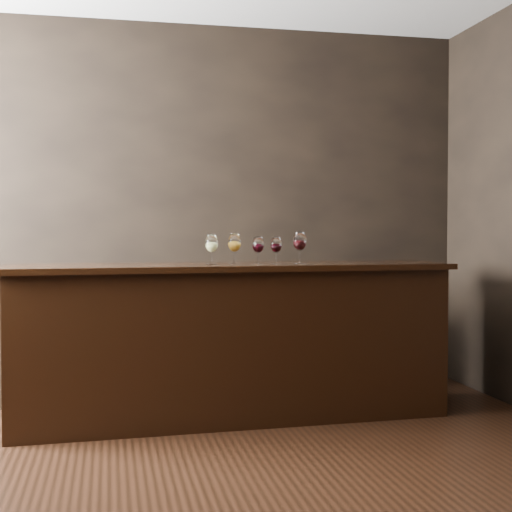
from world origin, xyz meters
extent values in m
plane|color=black|center=(0.00, 0.00, 0.00)|extent=(5.00, 5.00, 0.00)
cube|color=black|center=(0.00, 2.25, 1.40)|extent=(5.00, 0.02, 2.80)
cube|color=black|center=(0.00, -2.25, 1.40)|extent=(5.00, 0.02, 2.80)
cube|color=black|center=(0.52, 1.32, 0.49)|extent=(2.79, 0.71, 0.97)
cube|color=black|center=(0.52, 1.32, 0.99)|extent=(2.89, 0.77, 0.04)
cube|color=black|center=(-0.14, 2.03, 0.47)|extent=(2.63, 0.40, 0.95)
cylinder|color=white|center=(0.39, 1.28, 1.01)|extent=(0.07, 0.07, 0.00)
cylinder|color=white|center=(0.39, 1.28, 1.05)|extent=(0.01, 0.01, 0.07)
ellipsoid|color=white|center=(0.39, 1.28, 1.14)|extent=(0.08, 0.08, 0.12)
cylinder|color=white|center=(0.39, 1.28, 1.19)|extent=(0.06, 0.06, 0.01)
ellipsoid|color=#E3E586|center=(0.39, 1.28, 1.12)|extent=(0.07, 0.07, 0.05)
cylinder|color=white|center=(0.54, 1.30, 1.01)|extent=(0.07, 0.07, 0.00)
cylinder|color=white|center=(0.54, 1.30, 1.05)|extent=(0.01, 0.01, 0.08)
ellipsoid|color=white|center=(0.54, 1.30, 1.15)|extent=(0.08, 0.08, 0.12)
cylinder|color=white|center=(0.54, 1.30, 1.20)|extent=(0.06, 0.06, 0.01)
ellipsoid|color=#C68A20|center=(0.54, 1.30, 1.13)|extent=(0.07, 0.07, 0.05)
cylinder|color=white|center=(0.69, 1.29, 1.01)|extent=(0.06, 0.06, 0.00)
cylinder|color=white|center=(0.69, 1.29, 1.04)|extent=(0.01, 0.01, 0.07)
ellipsoid|color=white|center=(0.69, 1.29, 1.13)|extent=(0.08, 0.08, 0.11)
cylinder|color=white|center=(0.69, 1.29, 1.18)|extent=(0.06, 0.06, 0.01)
ellipsoid|color=black|center=(0.69, 1.29, 1.11)|extent=(0.06, 0.06, 0.05)
cylinder|color=white|center=(0.82, 1.34, 1.01)|extent=(0.06, 0.06, 0.00)
cylinder|color=white|center=(0.82, 1.34, 1.04)|extent=(0.01, 0.01, 0.07)
ellipsoid|color=white|center=(0.82, 1.34, 1.13)|extent=(0.08, 0.08, 0.11)
cylinder|color=white|center=(0.82, 1.34, 1.18)|extent=(0.06, 0.06, 0.01)
ellipsoid|color=black|center=(0.82, 1.34, 1.11)|extent=(0.06, 0.06, 0.05)
cylinder|color=white|center=(0.97, 1.28, 1.01)|extent=(0.08, 0.08, 0.00)
cylinder|color=white|center=(0.97, 1.28, 1.05)|extent=(0.01, 0.01, 0.08)
ellipsoid|color=white|center=(0.97, 1.28, 1.15)|extent=(0.09, 0.09, 0.13)
cylinder|color=white|center=(0.97, 1.28, 1.21)|extent=(0.07, 0.07, 0.01)
ellipsoid|color=black|center=(0.97, 1.28, 1.13)|extent=(0.07, 0.07, 0.06)
camera|label=1|loc=(-0.26, -3.22, 1.22)|focal=50.00mm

